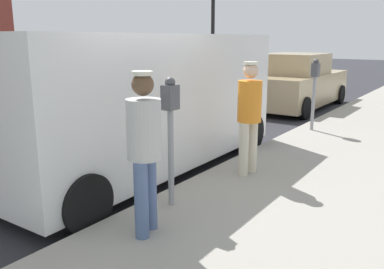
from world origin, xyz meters
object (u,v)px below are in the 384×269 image
(parking_meter_near, at_px, (170,120))
(parking_meter_far, at_px, (315,82))
(pedestrian_in_orange, at_px, (249,111))
(parked_van, at_px, (141,99))
(parked_sedan_ahead, at_px, (296,84))
(pedestrian_in_gray, at_px, (144,144))
(traffic_light_corner, at_px, (197,5))

(parking_meter_near, height_order, parking_meter_far, same)
(pedestrian_in_orange, xyz_separation_m, parked_van, (-1.71, -0.37, 0.08))
(parking_meter_near, relative_size, parked_van, 0.29)
(pedestrian_in_orange, xyz_separation_m, parked_sedan_ahead, (-1.90, 6.80, -0.33))
(parking_meter_far, distance_m, pedestrian_in_orange, 3.43)
(parking_meter_far, xyz_separation_m, parked_sedan_ahead, (-1.69, 3.38, -0.43))
(pedestrian_in_gray, distance_m, parked_sedan_ahead, 9.27)
(parking_meter_far, relative_size, parked_sedan_ahead, 0.35)
(parking_meter_near, relative_size, pedestrian_in_gray, 0.93)
(parked_sedan_ahead, bearing_deg, parking_meter_near, -78.57)
(pedestrian_in_orange, bearing_deg, parking_meter_near, -97.88)
(parking_meter_far, xyz_separation_m, pedestrian_in_gray, (0.24, -5.69, -0.10))
(pedestrian_in_orange, distance_m, pedestrian_in_gray, 2.27)
(parked_sedan_ahead, height_order, traffic_light_corner, traffic_light_corner)
(pedestrian_in_orange, height_order, pedestrian_in_gray, pedestrian_in_gray)
(parking_meter_far, bearing_deg, pedestrian_in_orange, -86.42)
(pedestrian_in_orange, distance_m, traffic_light_corner, 13.28)
(parking_meter_near, relative_size, pedestrian_in_orange, 0.94)
(pedestrian_in_gray, xyz_separation_m, traffic_light_corner, (-7.99, 12.61, 2.43))
(traffic_light_corner, bearing_deg, parked_van, -59.75)
(parking_meter_near, bearing_deg, traffic_light_corner, 123.09)
(parking_meter_near, relative_size, parking_meter_far, 1.00)
(pedestrian_in_gray, xyz_separation_m, parked_sedan_ahead, (-1.92, 9.06, -0.34))
(parked_van, relative_size, parked_sedan_ahead, 1.19)
(pedestrian_in_gray, distance_m, traffic_light_corner, 15.12)
(parking_meter_near, xyz_separation_m, parked_sedan_ahead, (-1.69, 8.34, -0.43))
(pedestrian_in_gray, bearing_deg, parked_van, 132.51)
(parking_meter_near, distance_m, traffic_light_corner, 14.39)
(pedestrian_in_orange, bearing_deg, traffic_light_corner, 127.59)
(parking_meter_near, relative_size, traffic_light_corner, 0.29)
(parking_meter_near, height_order, pedestrian_in_orange, pedestrian_in_orange)
(pedestrian_in_orange, bearing_deg, parking_meter_far, 93.58)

